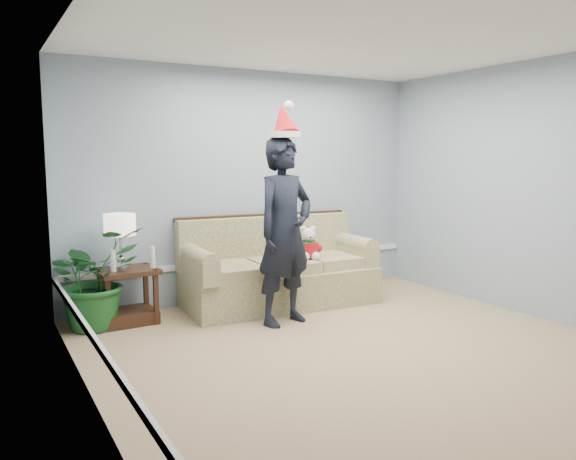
% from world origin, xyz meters
% --- Properties ---
extents(room_shell, '(4.54, 5.04, 2.74)m').
position_xyz_m(room_shell, '(0.00, 0.00, 1.35)').
color(room_shell, tan).
rests_on(room_shell, ground).
extents(wainscot_trim, '(4.49, 4.99, 0.06)m').
position_xyz_m(wainscot_trim, '(-1.18, 1.18, 0.45)').
color(wainscot_trim, white).
rests_on(wainscot_trim, room_shell).
extents(sofa, '(2.22, 1.05, 1.02)m').
position_xyz_m(sofa, '(0.12, 2.05, 0.36)').
color(sofa, '#515F2D').
rests_on(sofa, room_shell).
extents(side_table, '(0.60, 0.51, 0.57)m').
position_xyz_m(side_table, '(-1.58, 2.12, 0.22)').
color(side_table, '#381C14').
rests_on(side_table, room_shell).
extents(table_lamp, '(0.31, 0.31, 0.56)m').
position_xyz_m(table_lamp, '(-1.63, 2.15, 0.99)').
color(table_lamp, silver).
rests_on(table_lamp, side_table).
extents(candle_pair, '(0.45, 0.06, 0.22)m').
position_xyz_m(candle_pair, '(-1.54, 2.04, 0.67)').
color(candle_pair, silver).
rests_on(candle_pair, side_table).
extents(houseplant, '(1.15, 1.08, 1.01)m').
position_xyz_m(houseplant, '(-1.91, 2.12, 0.50)').
color(houseplant, '#185121').
rests_on(houseplant, room_shell).
extents(man, '(0.78, 0.61, 1.89)m').
position_xyz_m(man, '(-0.18, 1.34, 0.95)').
color(man, black).
rests_on(man, room_shell).
extents(santa_hat, '(0.33, 0.37, 0.36)m').
position_xyz_m(santa_hat, '(-0.18, 1.36, 2.03)').
color(santa_hat, white).
rests_on(santa_hat, man).
extents(teddy_bear, '(0.30, 0.30, 0.38)m').
position_xyz_m(teddy_bear, '(0.41, 1.84, 0.67)').
color(teddy_bear, white).
rests_on(teddy_bear, sofa).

